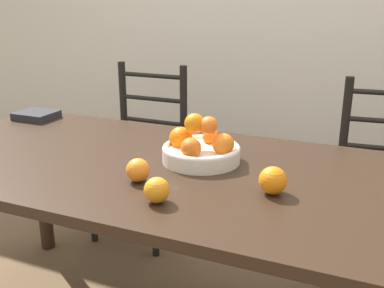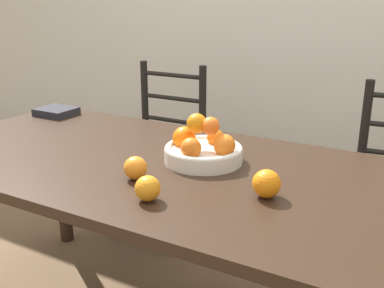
{
  "view_description": "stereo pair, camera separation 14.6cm",
  "coord_description": "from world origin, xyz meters",
  "views": [
    {
      "loc": [
        0.71,
        -1.29,
        1.27
      ],
      "look_at": [
        0.16,
        -0.0,
        0.82
      ],
      "focal_mm": 42.0,
      "sensor_mm": 36.0,
      "label": 1
    },
    {
      "loc": [
        0.84,
        -1.22,
        1.27
      ],
      "look_at": [
        0.16,
        -0.0,
        0.82
      ],
      "focal_mm": 42.0,
      "sensor_mm": 36.0,
      "label": 2
    }
  ],
  "objects": [
    {
      "name": "fruit_bowl",
      "position": [
        0.16,
        0.08,
        0.78
      ],
      "size": [
        0.27,
        0.27,
        0.17
      ],
      "color": "silver",
      "rests_on": "dining_table"
    },
    {
      "name": "orange_loose_0",
      "position": [
        0.46,
        -0.09,
        0.77
      ],
      "size": [
        0.08,
        0.08,
        0.08
      ],
      "color": "orange",
      "rests_on": "dining_table"
    },
    {
      "name": "book_stack",
      "position": [
        -0.77,
        0.31,
        0.75
      ],
      "size": [
        0.18,
        0.15,
        0.03
      ],
      "color": "#232328",
      "rests_on": "dining_table"
    },
    {
      "name": "orange_loose_1",
      "position": [
        0.17,
        -0.28,
        0.77
      ],
      "size": [
        0.07,
        0.07,
        0.07
      ],
      "color": "orange",
      "rests_on": "dining_table"
    },
    {
      "name": "chair_left",
      "position": [
        -0.45,
        0.74,
        0.47
      ],
      "size": [
        0.42,
        0.4,
        0.94
      ],
      "rotation": [
        0.0,
        0.0,
        0.0
      ],
      "color": "black",
      "rests_on": "ground_plane"
    },
    {
      "name": "dining_table",
      "position": [
        0.0,
        0.0,
        0.64
      ],
      "size": [
        1.83,
        0.89,
        0.73
      ],
      "color": "black",
      "rests_on": "ground_plane"
    },
    {
      "name": "orange_loose_2",
      "position": [
        0.05,
        -0.17,
        0.77
      ],
      "size": [
        0.07,
        0.07,
        0.07
      ],
      "color": "orange",
      "rests_on": "dining_table"
    }
  ]
}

